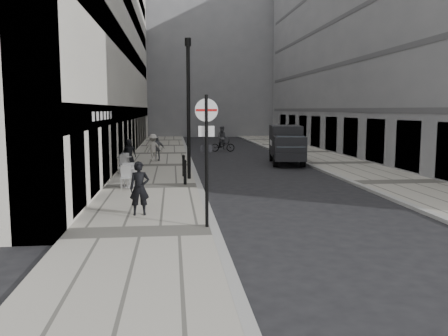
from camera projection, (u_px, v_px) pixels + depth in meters
The scene contains 19 objects.
ground at pixel (226, 266), 10.24m from camera, with size 120.00×120.00×0.00m, color black.
sidewalk at pixel (158, 166), 27.77m from camera, with size 4.00×60.00×0.12m, color #9A968B.
far_sidewalk at pixel (339, 164), 28.96m from camera, with size 4.00×60.00×0.12m, color #9A968B.
building_left at pixel (100, 27), 32.66m from camera, with size 4.00×45.00×18.00m, color silver.
building_right at pixel (378, 18), 34.68m from camera, with size 6.00×45.00×20.00m, color gray.
building_far at pixel (191, 53), 64.29m from camera, with size 24.00×16.00×22.00m, color gray.
walking_man at pixel (140, 188), 14.55m from camera, with size 0.60×0.40×1.66m, color black.
sign_post at pixel (207, 143), 12.88m from camera, with size 0.62×0.14×3.64m.
lamppost at pixel (188, 102), 21.88m from camera, with size 0.29×0.29×6.47m.
bollard_near at pixel (184, 166), 23.01m from camera, with size 0.13×0.13×0.99m, color black.
bollard_far at pixel (185, 173), 20.55m from camera, with size 0.13×0.13×1.00m, color black.
panel_van at pixel (286, 142), 29.39m from camera, with size 2.51×5.18×2.34m.
cyclist at pixel (223, 142), 37.76m from camera, with size 1.93×0.80×2.04m.
pedestrian_a at pixel (157, 149), 29.84m from camera, with size 0.91×0.38×1.56m, color #58595D.
pedestrian_b at pixel (153, 148), 29.75m from camera, with size 1.10×0.63×1.71m, color #B4AEA6.
pedestrian_c at pixel (129, 153), 27.13m from camera, with size 0.76×0.50×1.56m, color black.
cafe_table_near at pixel (127, 176), 19.73m from camera, with size 0.75×1.70×0.97m.
cafe_table_mid at pixel (133, 175), 20.13m from camera, with size 0.73×1.66×0.94m.
cafe_table_far at pixel (124, 163), 24.39m from camera, with size 0.76×1.70×0.97m.
Camera 1 is at (-1.12, -9.84, 3.36)m, focal length 38.00 mm.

